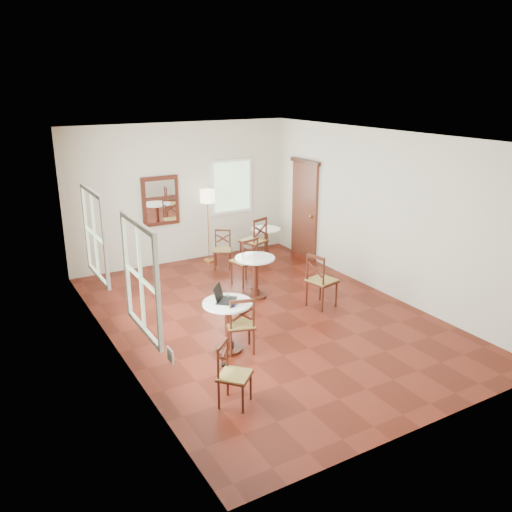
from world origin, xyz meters
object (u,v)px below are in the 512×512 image
at_px(chair_near_a, 240,324).
at_px(chair_back_a, 254,241).
at_px(laptop, 223,297).
at_px(power_adapter, 224,365).
at_px(chair_near_b, 233,375).
at_px(chair_mid_b, 321,281).
at_px(cafe_table_mid, 255,273).
at_px(mouse, 236,303).
at_px(navy_mug, 233,304).
at_px(chair_mid_a, 245,261).
at_px(floor_lamp, 207,201).
at_px(cafe_table_near, 228,321).
at_px(cafe_table_back, 266,240).
at_px(chair_back_b, 222,249).
at_px(water_glass, 227,296).

distance_m(chair_near_a, chair_back_a, 4.01).
bearing_deg(laptop, power_adapter, -164.52).
relative_size(chair_near_b, chair_mid_b, 0.83).
height_order(cafe_table_mid, mouse, mouse).
height_order(laptop, mouse, laptop).
distance_m(cafe_table_mid, laptop, 2.09).
xyz_separation_m(laptop, navy_mug, (0.03, -0.25, -0.01)).
bearing_deg(chair_mid_a, floor_lamp, -99.63).
bearing_deg(chair_near_a, mouse, 2.01).
height_order(cafe_table_near, mouse, mouse).
bearing_deg(mouse, chair_near_a, -22.99).
height_order(cafe_table_mid, cafe_table_back, cafe_table_mid).
height_order(chair_near_b, chair_back_b, chair_back_b).
distance_m(chair_near_b, mouse, 1.38).
distance_m(chair_mid_b, navy_mug, 2.32).
relative_size(cafe_table_near, cafe_table_back, 1.13).
bearing_deg(chair_near_a, chair_back_a, -104.73).
bearing_deg(chair_near_a, chair_mid_a, -102.36).
height_order(chair_back_a, laptop, chair_back_a).
bearing_deg(chair_mid_a, chair_near_b, 49.11).
height_order(chair_mid_b, navy_mug, chair_mid_b).
xyz_separation_m(cafe_table_mid, chair_mid_a, (0.15, 0.65, 0.00)).
height_order(chair_mid_a, chair_back_b, chair_mid_a).
xyz_separation_m(cafe_table_back, chair_mid_b, (-0.59, -2.83, 0.07)).
bearing_deg(chair_back_b, laptop, -85.76).
height_order(laptop, navy_mug, laptop).
xyz_separation_m(cafe_table_near, laptop, (-0.03, 0.08, 0.35)).
bearing_deg(water_glass, chair_near_b, -114.70).
bearing_deg(chair_mid_a, chair_back_a, -137.65).
xyz_separation_m(chair_near_a, chair_mid_b, (2.00, 0.75, 0.05)).
bearing_deg(laptop, chair_mid_a, 5.99).
bearing_deg(water_glass, cafe_table_near, -116.58).
relative_size(cafe_table_mid, chair_back_b, 0.94).
xyz_separation_m(chair_near_b, chair_back_b, (2.16, 4.59, 0.00)).
bearing_deg(chair_back_a, chair_near_b, 39.09).
bearing_deg(chair_near_a, power_adapter, 50.55).
distance_m(cafe_table_back, chair_near_a, 4.42).
bearing_deg(mouse, chair_mid_a, 51.37).
distance_m(chair_back_b, water_glass, 3.64).
height_order(cafe_table_back, chair_near_b, chair_near_b).
bearing_deg(chair_back_b, chair_mid_b, -47.67).
height_order(chair_near_b, chair_mid_a, chair_mid_a).
bearing_deg(chair_back_a, floor_lamp, -56.91).
bearing_deg(cafe_table_mid, chair_back_b, 83.05).
xyz_separation_m(chair_back_a, laptop, (-2.35, -3.17, 0.31)).
distance_m(cafe_table_near, chair_back_b, 3.70).
bearing_deg(navy_mug, cafe_table_near, 89.50).
height_order(chair_mid_a, power_adapter, chair_mid_a).
distance_m(chair_mid_b, laptop, 2.27).
bearing_deg(cafe_table_back, laptop, -129.36).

